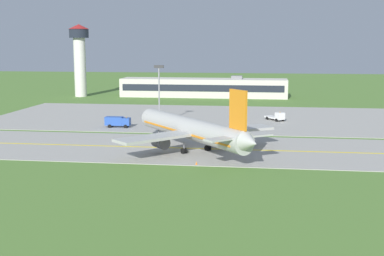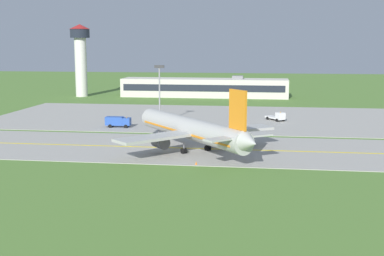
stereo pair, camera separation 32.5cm
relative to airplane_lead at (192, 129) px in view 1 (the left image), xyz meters
The scene contains 12 objects.
ground_plane 4.65m from the airplane_lead, 71.86° to the left, with size 500.00×500.00×0.00m, color #517A33.
taxiway_strip 4.61m from the airplane_lead, 71.86° to the left, with size 240.00×28.00×0.10m, color #9E9B93.
apron_pad 45.49m from the airplane_lead, 76.38° to the left, with size 140.00×52.00×0.10m, color #9E9B93.
taxiway_centreline 4.56m from the airplane_lead, 71.86° to the left, with size 220.00×0.60×0.01m, color yellow.
airplane_lead is the anchor object (origin of this frame).
service_truck_baggage 43.64m from the airplane_lead, 67.29° to the left, with size 5.33×6.43×2.59m.
service_truck_fuel 32.62m from the airplane_lead, 131.02° to the left, with size 6.03×2.43×2.60m.
terminal_building 98.76m from the airplane_lead, 95.18° to the left, with size 61.80×11.61×7.99m.
control_tower 108.88m from the airplane_lead, 120.54° to the left, with size 7.60×7.60×26.83m.
apron_light_mast 33.64m from the airplane_lead, 111.88° to the left, with size 2.40×0.50×14.70m.
traffic_cone_near_edge 12.03m from the airplane_lead, 78.43° to the right, with size 0.44×0.44×0.60m, color orange.
traffic_cone_mid_edge 16.03m from the airplane_lead, 117.54° to the left, with size 0.44×0.44×0.60m, color orange.
Camera 1 is at (12.31, -97.24, 20.28)m, focal length 48.74 mm.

